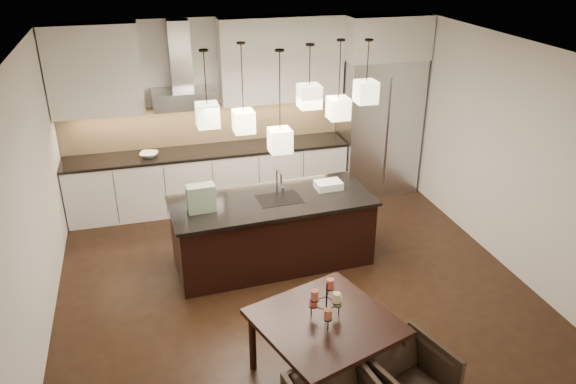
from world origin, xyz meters
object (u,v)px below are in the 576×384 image
object	(u,v)px
dining_table	(325,350)
refrigerator	(378,126)
armchair_right	(406,380)
island_body	(272,232)

from	to	relation	value
dining_table	refrigerator	bearing A→B (deg)	42.69
refrigerator	dining_table	size ratio (longest dim) A/B	1.86
dining_table	armchair_right	distance (m)	0.79
island_body	armchair_right	distance (m)	2.77
refrigerator	armchair_right	bearing A→B (deg)	-110.24
dining_table	island_body	bearing A→B (deg)	71.14
armchair_right	refrigerator	bearing A→B (deg)	53.13
refrigerator	armchair_right	world-z (taller)	refrigerator
island_body	dining_table	bearing A→B (deg)	-93.69
island_body	armchair_right	size ratio (longest dim) A/B	3.42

